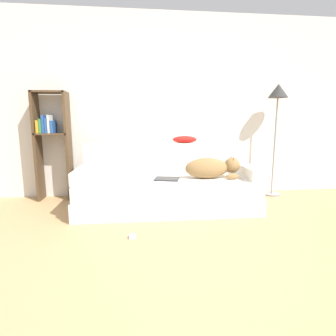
{
  "coord_description": "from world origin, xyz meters",
  "views": [
    {
      "loc": [
        -0.42,
        -1.73,
        1.1
      ],
      "look_at": [
        -0.1,
        1.47,
        0.55
      ],
      "focal_mm": 28.0,
      "sensor_mm": 36.0,
      "label": 1
    }
  ],
  "objects_px": {
    "bookshelf": "(52,139)",
    "floor_lamp": "(277,103)",
    "couch": "(167,194)",
    "dog": "(212,168)",
    "laptop": "(167,179)",
    "power_adapter": "(133,236)",
    "throw_pillow": "(185,139)"
  },
  "relations": [
    {
      "from": "laptop",
      "to": "floor_lamp",
      "type": "bearing_deg",
      "value": 32.14
    },
    {
      "from": "bookshelf",
      "to": "couch",
      "type": "bearing_deg",
      "value": -20.53
    },
    {
      "from": "laptop",
      "to": "power_adapter",
      "type": "distance_m",
      "value": 0.98
    },
    {
      "from": "dog",
      "to": "power_adapter",
      "type": "xyz_separation_m",
      "value": [
        -1.0,
        -0.81,
        -0.52
      ]
    },
    {
      "from": "bookshelf",
      "to": "floor_lamp",
      "type": "relative_size",
      "value": 0.92
    },
    {
      "from": "couch",
      "to": "laptop",
      "type": "xyz_separation_m",
      "value": [
        -0.01,
        -0.08,
        0.21
      ]
    },
    {
      "from": "dog",
      "to": "bookshelf",
      "type": "bearing_deg",
      "value": 163.17
    },
    {
      "from": "bookshelf",
      "to": "dog",
      "type": "bearing_deg",
      "value": -16.83
    },
    {
      "from": "couch",
      "to": "throw_pillow",
      "type": "bearing_deg",
      "value": 55.12
    },
    {
      "from": "dog",
      "to": "couch",
      "type": "bearing_deg",
      "value": 174.18
    },
    {
      "from": "laptop",
      "to": "bookshelf",
      "type": "bearing_deg",
      "value": 170.4
    },
    {
      "from": "couch",
      "to": "bookshelf",
      "type": "distance_m",
      "value": 1.84
    },
    {
      "from": "dog",
      "to": "power_adapter",
      "type": "relative_size",
      "value": 11.24
    },
    {
      "from": "dog",
      "to": "bookshelf",
      "type": "height_order",
      "value": "bookshelf"
    },
    {
      "from": "dog",
      "to": "laptop",
      "type": "bearing_deg",
      "value": -178.18
    },
    {
      "from": "laptop",
      "to": "throw_pillow",
      "type": "height_order",
      "value": "throw_pillow"
    },
    {
      "from": "floor_lamp",
      "to": "power_adapter",
      "type": "bearing_deg",
      "value": -147.06
    },
    {
      "from": "laptop",
      "to": "power_adapter",
      "type": "bearing_deg",
      "value": -104.06
    },
    {
      "from": "dog",
      "to": "floor_lamp",
      "type": "distance_m",
      "value": 1.51
    },
    {
      "from": "couch",
      "to": "bookshelf",
      "type": "xyz_separation_m",
      "value": [
        -1.59,
        0.6,
        0.69
      ]
    },
    {
      "from": "throw_pillow",
      "to": "power_adapter",
      "type": "distance_m",
      "value": 1.71
    },
    {
      "from": "throw_pillow",
      "to": "power_adapter",
      "type": "xyz_separation_m",
      "value": [
        -0.72,
        -1.29,
        -0.86
      ]
    },
    {
      "from": "throw_pillow",
      "to": "power_adapter",
      "type": "height_order",
      "value": "throw_pillow"
    },
    {
      "from": "dog",
      "to": "throw_pillow",
      "type": "height_order",
      "value": "throw_pillow"
    },
    {
      "from": "bookshelf",
      "to": "power_adapter",
      "type": "distance_m",
      "value": 2.07
    },
    {
      "from": "couch",
      "to": "dog",
      "type": "relative_size",
      "value": 3.18
    },
    {
      "from": "laptop",
      "to": "floor_lamp",
      "type": "distance_m",
      "value": 2.04
    },
    {
      "from": "dog",
      "to": "floor_lamp",
      "type": "relative_size",
      "value": 0.42
    },
    {
      "from": "throw_pillow",
      "to": "laptop",
      "type": "bearing_deg",
      "value": -121.45
    },
    {
      "from": "bookshelf",
      "to": "floor_lamp",
      "type": "xyz_separation_m",
      "value": [
        3.28,
        -0.1,
        0.51
      ]
    },
    {
      "from": "bookshelf",
      "to": "floor_lamp",
      "type": "height_order",
      "value": "floor_lamp"
    },
    {
      "from": "couch",
      "to": "throw_pillow",
      "type": "distance_m",
      "value": 0.85
    }
  ]
}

